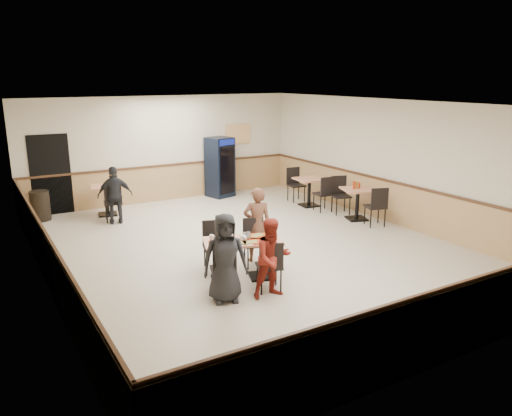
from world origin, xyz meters
TOP-DOWN VIEW (x-y plane):
  - ground at (0.00, 0.00)m, footprint 10.00×10.00m
  - room_shell at (1.78, 2.55)m, footprint 10.00×10.00m
  - main_table at (-0.91, -1.31)m, footprint 1.51×1.08m
  - main_chairs at (-0.96, -1.30)m, footprint 1.65×1.90m
  - diner_woman_left at (-1.59, -1.96)m, footprint 0.81×0.64m
  - diner_woman_right at (-0.85, -2.21)m, footprint 0.68×0.55m
  - diner_man_opposite at (-0.23, -0.67)m, footprint 0.64×0.55m
  - lone_diner at (-1.91, 3.31)m, footprint 0.89×0.52m
  - tabletop_clutter at (-0.92, -1.37)m, footprint 1.24×0.77m
  - side_table_near at (3.43, 0.57)m, footprint 0.94×0.94m
  - side_table_near_chair_south at (3.43, -0.07)m, footprint 0.59×0.59m
  - side_table_near_chair_north at (3.43, 1.21)m, footprint 0.59×0.59m
  - side_table_far at (3.20, 2.29)m, footprint 0.80×0.80m
  - side_table_far_chair_south at (3.20, 1.66)m, footprint 0.50×0.50m
  - side_table_far_chair_north at (3.20, 2.92)m, footprint 0.50×0.50m
  - condiment_caddy at (3.40, 0.62)m, footprint 0.23×0.06m
  - back_table at (-1.91, 4.20)m, footprint 0.86×0.86m
  - back_table_chair_lone at (-1.91, 3.57)m, footprint 0.54×0.54m
  - pepsi_cooler at (1.58, 4.59)m, footprint 0.82×0.82m
  - trash_bin at (-3.48, 4.55)m, footprint 0.48×0.48m

SIDE VIEW (x-z plane):
  - ground at x=0.00m, z-range 0.00..0.00m
  - trash_bin at x=-3.48m, z-range 0.00..0.75m
  - main_chairs at x=-0.96m, z-range 0.00..0.92m
  - main_table at x=-0.91m, z-range 0.12..0.85m
  - back_table_chair_lone at x=-1.91m, z-range 0.00..0.99m
  - side_table_far_chair_south at x=3.20m, z-range 0.00..0.99m
  - side_table_far_chair_north at x=3.20m, z-range 0.00..0.99m
  - side_table_near_chair_south at x=3.43m, z-range 0.00..1.01m
  - side_table_near_chair_north at x=3.43m, z-range 0.00..1.01m
  - back_table at x=-1.91m, z-range 0.13..0.91m
  - side_table_far at x=3.20m, z-range 0.13..0.91m
  - side_table_near at x=3.43m, z-range 0.13..0.93m
  - room_shell at x=1.78m, z-range -4.42..5.58m
  - diner_woman_right at x=-0.85m, z-range 0.00..1.33m
  - lone_diner at x=-1.91m, z-range 0.00..1.42m
  - diner_woman_left at x=-1.59m, z-range 0.00..1.46m
  - diner_man_opposite at x=-0.23m, z-range 0.00..1.48m
  - tabletop_clutter at x=-0.92m, z-range 0.69..0.81m
  - condiment_caddy at x=3.40m, z-range 0.78..0.98m
  - pepsi_cooler at x=1.58m, z-range 0.00..1.78m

